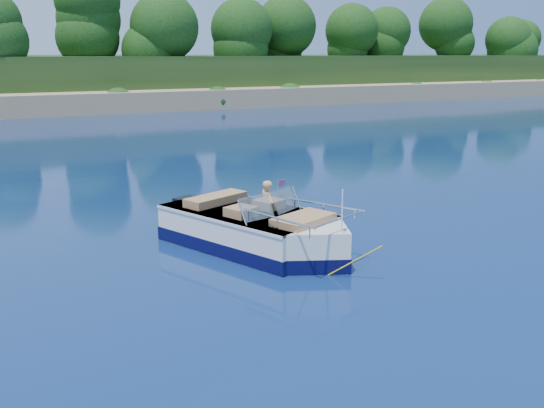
% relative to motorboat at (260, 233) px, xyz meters
% --- Properties ---
extents(ground, '(160.00, 160.00, 0.00)m').
position_rel_motorboat_xyz_m(ground, '(2.92, -2.00, -0.37)').
color(ground, '#0A1C46').
rests_on(ground, ground).
extents(shoreline, '(170.00, 59.00, 6.00)m').
position_rel_motorboat_xyz_m(shoreline, '(2.92, 61.78, 0.61)').
color(shoreline, '#A07F5C').
rests_on(shoreline, ground).
extents(treeline, '(150.00, 7.12, 8.19)m').
position_rel_motorboat_xyz_m(treeline, '(2.96, 39.02, 5.18)').
color(treeline, black).
rests_on(treeline, ground).
extents(motorboat, '(3.37, 5.40, 1.91)m').
position_rel_motorboat_xyz_m(motorboat, '(0.00, 0.00, 0.00)').
color(motorboat, white).
rests_on(motorboat, ground).
extents(tow_tube, '(1.83, 1.83, 0.38)m').
position_rel_motorboat_xyz_m(tow_tube, '(1.36, 2.11, -0.27)').
color(tow_tube, '#E6AE0A').
rests_on(tow_tube, ground).
extents(boy, '(0.36, 0.76, 1.48)m').
position_rel_motorboat_xyz_m(boy, '(1.22, 2.16, -0.37)').
color(boy, '#DFA675').
rests_on(boy, ground).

